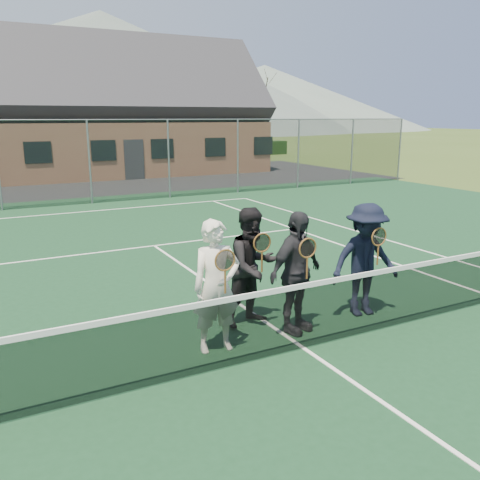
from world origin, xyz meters
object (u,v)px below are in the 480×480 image
Objects in this scene: player_b at (253,267)px; clubhouse at (120,100)px; tennis_net at (305,313)px; player_c at (296,273)px; player_d at (365,260)px; player_a at (216,286)px.

clubhouse is at bearing 79.64° from player_b.
tennis_net is 0.71m from player_c.
clubhouse is at bearing 84.04° from player_d.
tennis_net is 6.49× the size of player_a.
player_b is (-4.19, -22.89, -3.07)m from clubhouse.
tennis_net is at bearing -111.37° from player_c.
player_c is 1.00× the size of player_d.
player_d is (1.34, 0.05, -0.00)m from player_c.
player_b and player_d have the same top height.
player_a is 2.61m from player_d.
player_a is 1.00× the size of player_c.
player_c is at bearing -99.17° from clubhouse.
clubhouse is 8.67× the size of player_c.
player_d is at bearing -15.99° from player_b.
player_d is (1.74, -0.50, -0.00)m from player_b.
player_c is at bearing 68.63° from tennis_net.
player_c is (-3.78, -23.44, -3.07)m from clubhouse.
player_a and player_b have the same top height.
player_a is at bearing 152.89° from tennis_net.
tennis_net is at bearing -158.53° from player_d.
player_b is 1.00× the size of player_c.
tennis_net is 6.49× the size of player_c.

